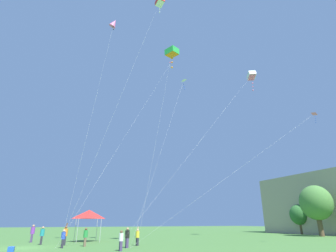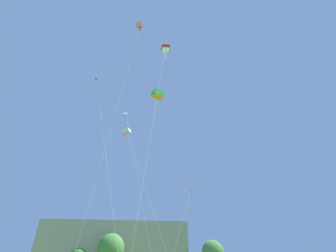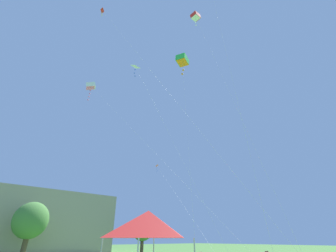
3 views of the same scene
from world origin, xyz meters
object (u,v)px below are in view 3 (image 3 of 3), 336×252
object	(u,v)px
kite_green_box_3	(182,61)
kite_white_box_4	(91,86)
festival_tent	(148,224)
kite_red_box_1	(196,17)
kite_red_delta_6	(107,16)
kite_pink_delta_0	(158,168)
kite_white_delta_5	(136,68)

from	to	relation	value
kite_green_box_3	kite_white_box_4	distance (m)	17.86
festival_tent	kite_red_box_1	bearing A→B (deg)	25.85
kite_red_box_1	kite_green_box_3	world-z (taller)	kite_red_box_1
kite_red_delta_6	kite_red_box_1	bearing A→B (deg)	-29.52
kite_pink_delta_0	kite_red_delta_6	distance (m)	22.33
kite_pink_delta_0	kite_red_box_1	size ratio (longest dim) A/B	0.63
kite_red_box_1	kite_green_box_3	bearing A→B (deg)	109.97
kite_red_box_1	kite_white_box_4	distance (m)	19.84
festival_tent	kite_red_box_1	xyz separation A→B (m)	(9.70, 4.70, 25.05)
kite_red_box_1	kite_white_box_4	xyz separation A→B (m)	(-5.48, 18.85, -2.95)
kite_pink_delta_0	kite_red_delta_6	bearing A→B (deg)	-147.95
kite_pink_delta_0	kite_white_box_4	size ratio (longest dim) A/B	0.70
kite_pink_delta_0	kite_red_box_1	bearing A→B (deg)	-111.86
festival_tent	kite_white_delta_5	distance (m)	21.01
kite_white_delta_5	kite_red_delta_6	distance (m)	6.68
kite_white_box_4	kite_white_delta_5	world-z (taller)	kite_white_box_4
festival_tent	kite_pink_delta_0	xyz separation A→B (m)	(15.72, 19.72, 9.60)
kite_red_box_1	kite_red_delta_6	distance (m)	11.14
kite_green_box_3	kite_white_box_4	bearing A→B (deg)	105.75
kite_pink_delta_0	kite_red_delta_6	size ratio (longest dim) A/B	0.67
festival_tent	kite_white_delta_5	bearing A→B (deg)	64.85
festival_tent	kite_green_box_3	distance (m)	21.72
kite_white_delta_5	kite_red_delta_6	size ratio (longest dim) A/B	0.78
festival_tent	kite_pink_delta_0	distance (m)	26.99
kite_pink_delta_0	kite_white_delta_5	bearing A→B (deg)	-139.20
festival_tent	kite_pink_delta_0	size ratio (longest dim) A/B	0.19
festival_tent	kite_white_delta_5	size ratio (longest dim) A/B	0.16
festival_tent	kite_pink_delta_0	bearing A→B (deg)	51.43
kite_red_delta_6	kite_white_box_4	bearing A→B (deg)	73.67
kite_pink_delta_0	kite_green_box_3	xyz separation A→B (m)	(-6.75, -13.04, 9.02)
kite_white_delta_5	kite_pink_delta_0	bearing A→B (deg)	40.80
kite_white_box_4	kite_white_delta_5	distance (m)	13.95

